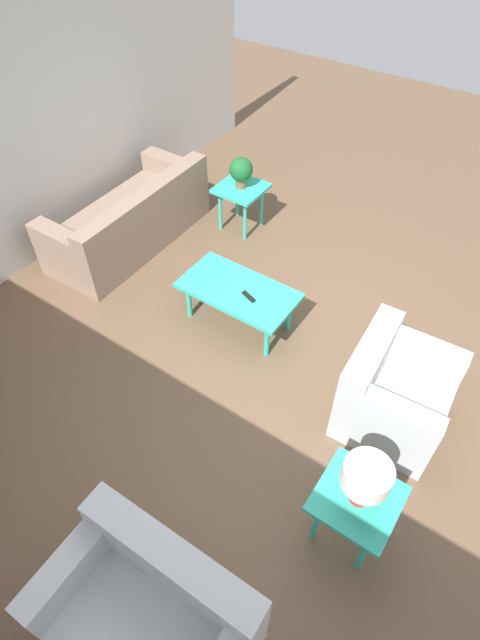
{
  "coord_description": "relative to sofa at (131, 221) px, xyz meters",
  "views": [
    {
      "loc": [
        -1.34,
        2.58,
        3.62
      ],
      "look_at": [
        0.29,
        0.2,
        0.55
      ],
      "focal_mm": 28.0,
      "sensor_mm": 36.0,
      "label": 1
    }
  ],
  "objects": [
    {
      "name": "side_table_plant",
      "position": [
        -0.85,
        -0.95,
        0.17
      ],
      "size": [
        0.52,
        0.52,
        0.54
      ],
      "color": "#2DB79E",
      "rests_on": "ground_plane"
    },
    {
      "name": "wall_right",
      "position": [
        0.74,
        0.57,
        1.06
      ],
      "size": [
        0.12,
        7.2,
        2.7
      ],
      "color": "silver",
      "rests_on": "ground_plane"
    },
    {
      "name": "remote_control",
      "position": [
        -1.87,
        0.41,
        0.16
      ],
      "size": [
        0.16,
        0.09,
        0.02
      ],
      "color": "black",
      "rests_on": "coffee_table"
    },
    {
      "name": "armchair",
      "position": [
        -3.35,
        0.58,
        0.03
      ],
      "size": [
        0.82,
        0.89,
        0.81
      ],
      "rotation": [
        0.0,
        0.0,
        -1.51
      ],
      "color": "silver",
      "rests_on": "ground_plane"
    },
    {
      "name": "sofa",
      "position": [
        0.0,
        0.0,
        0.0
      ],
      "size": [
        0.88,
        1.96,
        0.76
      ],
      "rotation": [
        0.0,
        0.0,
        1.59
      ],
      "color": "gray",
      "rests_on": "ground_plane"
    },
    {
      "name": "loveseat",
      "position": [
        -2.82,
        2.84,
        0.02
      ],
      "size": [
        1.2,
        0.8,
        0.81
      ],
      "rotation": [
        0.0,
        0.0,
        3.17
      ],
      "color": "silver",
      "rests_on": "ground_plane"
    },
    {
      "name": "table_lamp",
      "position": [
        -3.52,
        1.62,
        0.52
      ],
      "size": [
        0.3,
        0.3,
        0.38
      ],
      "color": "red",
      "rests_on": "side_table_lamp"
    },
    {
      "name": "potted_plant",
      "position": [
        -0.85,
        -0.95,
        0.46
      ],
      "size": [
        0.26,
        0.26,
        0.35
      ],
      "color": "brown",
      "rests_on": "side_table_plant"
    },
    {
      "name": "ground_plane",
      "position": [
        -2.32,
        0.57,
        -0.29
      ],
      "size": [
        14.0,
        14.0,
        0.0
      ],
      "primitive_type": "plane",
      "color": "brown"
    },
    {
      "name": "side_table_lamp",
      "position": [
        -3.52,
        1.62,
        0.17
      ],
      "size": [
        0.52,
        0.52,
        0.54
      ],
      "color": "#2DB79E",
      "rests_on": "ground_plane"
    },
    {
      "name": "coffee_table",
      "position": [
        -1.73,
        0.37,
        0.1
      ],
      "size": [
        1.1,
        0.59,
        0.44
      ],
      "color": "#2DB79E",
      "rests_on": "ground_plane"
    }
  ]
}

